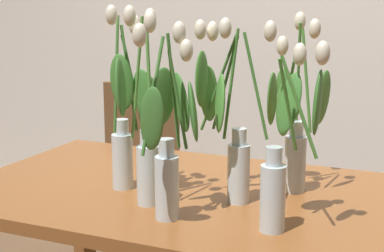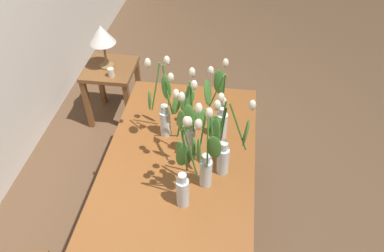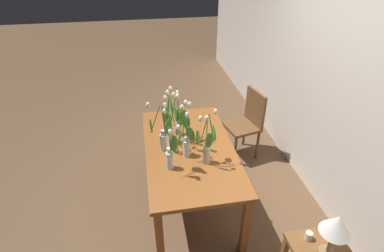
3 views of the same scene
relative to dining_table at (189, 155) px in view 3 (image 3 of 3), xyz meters
name	(u,v)px [view 3 (image 3 of 3)]	position (x,y,z in m)	size (l,w,h in m)	color
ground_plane	(190,199)	(0.00, 0.00, -0.65)	(18.00, 18.00, 0.00)	brown
room_wall_rear	(336,82)	(0.00, 1.48, 0.70)	(9.00, 0.10, 2.70)	silver
dining_table	(189,155)	(0.00, 0.00, 0.00)	(1.60, 0.90, 0.74)	brown
tulip_vase_0	(170,125)	(-0.12, -0.18, 0.31)	(0.20, 0.17, 0.59)	silver
tulip_vase_1	(207,145)	(0.26, 0.12, 0.29)	(0.21, 0.22, 0.57)	silver
tulip_vase_2	(186,135)	(0.11, -0.05, 0.33)	(0.26, 0.20, 0.55)	silver
tulip_vase_3	(178,119)	(-0.23, -0.08, 0.30)	(0.15, 0.16, 0.59)	silver
tulip_vase_4	(172,153)	(0.30, -0.21, 0.27)	(0.17, 0.16, 0.50)	silver
tulip_vase_5	(163,133)	(0.00, -0.26, 0.30)	(0.13, 0.25, 0.55)	silver
dining_chair	(247,121)	(-0.74, 0.89, -0.12)	(0.48, 0.48, 0.93)	brown
table_lamp	(337,225)	(1.24, 0.84, 0.21)	(0.22, 0.22, 0.40)	olive
pillar_candle	(309,236)	(1.10, 0.76, -0.06)	(0.06, 0.06, 0.07)	beige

